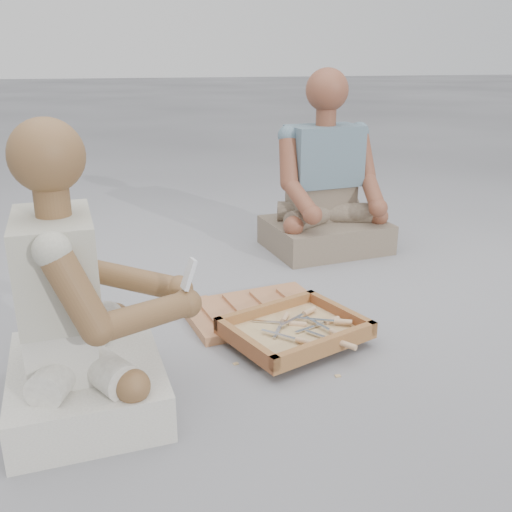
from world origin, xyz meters
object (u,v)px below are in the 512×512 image
object	(u,v)px
tool_tray	(295,330)
craftsman	(78,316)
carved_panel	(255,311)
companion	(326,192)

from	to	relation	value
tool_tray	craftsman	bearing A→B (deg)	-165.09
carved_panel	tool_tray	xyz separation A→B (m)	(0.08, -0.30, 0.04)
tool_tray	companion	xyz separation A→B (m)	(0.55, 1.10, 0.28)
companion	carved_panel	bearing A→B (deg)	45.30
craftsman	tool_tray	bearing A→B (deg)	101.19
carved_panel	companion	xyz separation A→B (m)	(0.63, 0.80, 0.32)
craftsman	companion	bearing A→B (deg)	130.64
tool_tray	craftsman	distance (m)	0.85
companion	craftsman	bearing A→B (deg)	38.02
carved_panel	craftsman	size ratio (longest dim) A/B	0.64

